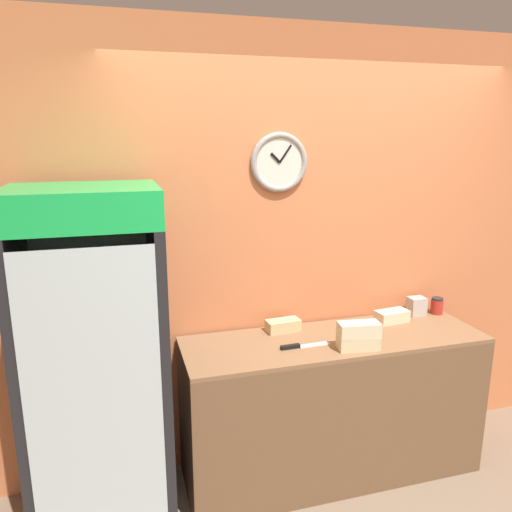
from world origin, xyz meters
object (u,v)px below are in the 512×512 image
sandwich_stack_bottom (358,342)px  sandwich_flat_left (392,316)px  chefs_knife (298,346)px  beverage_cooler (95,348)px  sandwich_flat_right (283,325)px  napkin_dispenser (416,306)px  sandwich_stack_middle (359,329)px  condiment_jar (437,306)px

sandwich_stack_bottom → sandwich_flat_left: bearing=38.2°
chefs_knife → sandwich_stack_bottom: bearing=-19.1°
beverage_cooler → sandwich_flat_right: (1.09, 0.18, -0.07)m
sandwich_flat_right → napkin_dispenser: napkin_dispenser is taller
sandwich_stack_middle → chefs_knife: size_ratio=0.82×
chefs_knife → napkin_dispenser: size_ratio=2.48×
beverage_cooler → condiment_jar: 2.20m
sandwich_stack_middle → sandwich_flat_right: 0.49m
sandwich_stack_middle → condiment_jar: sandwich_stack_middle is taller
beverage_cooler → sandwich_flat_right: bearing=9.4°
beverage_cooler → sandwich_stack_bottom: 1.43m
beverage_cooler → napkin_dispenser: bearing=5.7°
condiment_jar → beverage_cooler: bearing=-175.2°
sandwich_stack_bottom → napkin_dispenser: bearing=31.7°
sandwich_stack_bottom → beverage_cooler: bearing=172.6°
sandwich_flat_left → napkin_dispenser: napkin_dispenser is taller
beverage_cooler → sandwich_stack_middle: (1.42, -0.18, 0.02)m
chefs_knife → napkin_dispenser: 0.99m
sandwich_flat_left → sandwich_flat_right: sandwich_flat_left is taller
sandwich_stack_bottom → sandwich_stack_middle: 0.08m
sandwich_stack_bottom → napkin_dispenser: napkin_dispenser is taller
sandwich_flat_right → napkin_dispenser: bearing=1.5°
sandwich_stack_bottom → napkin_dispenser: 0.74m
sandwich_stack_bottom → chefs_knife: size_ratio=0.82×
beverage_cooler → sandwich_flat_left: bearing=4.2°
sandwich_flat_right → chefs_knife: (0.00, -0.25, -0.03)m
beverage_cooler → sandwich_flat_right: size_ratio=8.57×
sandwich_stack_bottom → condiment_jar: (0.78, 0.37, 0.02)m
sandwich_stack_bottom → sandwich_flat_left: 0.51m
sandwich_flat_right → beverage_cooler: bearing=-170.6°
beverage_cooler → condiment_jar: beverage_cooler is taller
sandwich_stack_middle → napkin_dispenser: (0.63, 0.39, -0.06)m
beverage_cooler → sandwich_flat_left: (1.82, 0.13, -0.06)m
sandwich_stack_middle → chefs_knife: (-0.32, 0.11, -0.11)m
sandwich_stack_bottom → condiment_jar: size_ratio=2.19×
sandwich_stack_middle → sandwich_flat_right: (-0.32, 0.36, -0.08)m
beverage_cooler → sandwich_stack_middle: 1.43m
condiment_jar → napkin_dispenser: 0.15m
sandwich_flat_left → chefs_knife: (-0.72, -0.21, -0.03)m
sandwich_stack_bottom → sandwich_flat_right: bearing=131.4°
sandwich_stack_bottom → sandwich_stack_middle: bearing=180.0°
condiment_jar → sandwich_flat_right: bearing=-179.7°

